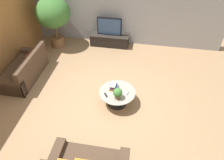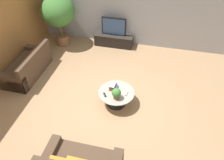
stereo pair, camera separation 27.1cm
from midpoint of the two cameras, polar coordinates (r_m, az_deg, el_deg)
The scene contains 11 objects.
ground_plane at distance 6.19m, azimuth -1.12°, elevation -5.27°, with size 24.00×24.00×0.00m, color #9E7A56.
back_wall_stone at distance 8.06m, azimuth 4.74°, elevation 19.12°, with size 7.40×0.12×3.00m, color #939399.
media_console at distance 8.39m, azimuth 1.42°, elevation 10.53°, with size 1.45×0.50×0.45m.
television at distance 8.13m, azimuth 1.48°, elevation 13.79°, with size 0.89×0.13×0.66m.
coffee_table at distance 5.89m, azimuth 2.47°, elevation -4.10°, with size 0.97×0.97×0.43m.
couch_by_wall at distance 7.32m, azimuth -20.09°, elevation 3.18°, with size 0.84×1.77×0.84m.
potted_palm_tall at distance 8.17m, azimuth -12.91°, elevation 16.70°, with size 1.20×1.20×1.84m.
potted_plant_tabletop at distance 5.53m, azimuth 2.56°, elevation -3.51°, with size 0.24×0.24×0.31m.
book_stack at distance 5.86m, azimuth 1.55°, elevation -1.72°, with size 0.26×0.28×0.15m.
remote_black at distance 5.71m, azimuth -0.54°, elevation -3.91°, with size 0.04×0.16×0.02m, color black.
remote_silver at distance 5.76m, azimuth 5.17°, elevation -3.57°, with size 0.04×0.16×0.02m, color gray.
Camera 2 is at (1.24, -4.13, 4.46)m, focal length 35.00 mm.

